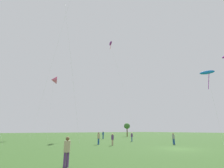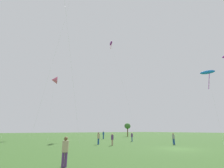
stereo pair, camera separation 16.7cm
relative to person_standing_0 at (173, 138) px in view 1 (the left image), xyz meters
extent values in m
plane|color=#335623|center=(-4.70, -3.73, -0.94)|extent=(280.00, 280.00, 0.00)
cylinder|color=#1E478C|center=(0.07, -0.05, -0.55)|extent=(0.15, 0.15, 0.79)
cylinder|color=#1E478C|center=(-0.07, 0.05, -0.55)|extent=(0.15, 0.15, 0.79)
cylinder|color=gray|center=(0.00, 0.00, 0.16)|extent=(0.36, 0.36, 0.62)
sphere|color=#997051|center=(0.00, 0.00, 0.58)|extent=(0.21, 0.21, 0.21)
cylinder|color=#1E478C|center=(-0.14, 19.61, -0.49)|extent=(0.17, 0.17, 0.89)
cylinder|color=#1E478C|center=(-0.31, 19.54, -0.49)|extent=(0.17, 0.17, 0.89)
cylinder|color=#1E478C|center=(-0.22, 19.57, 0.31)|extent=(0.41, 0.41, 0.71)
sphere|color=beige|center=(-0.22, 19.57, 0.78)|extent=(0.24, 0.24, 0.24)
cylinder|color=#1E478C|center=(-9.31, 6.38, -0.51)|extent=(0.16, 0.16, 0.85)
cylinder|color=#1E478C|center=(-9.15, 6.46, -0.51)|extent=(0.16, 0.16, 0.85)
cylinder|color=tan|center=(-9.23, 6.42, 0.25)|extent=(0.39, 0.39, 0.67)
sphere|color=brown|center=(-9.23, 6.42, 0.70)|extent=(0.23, 0.23, 0.23)
cylinder|color=tan|center=(-8.36, 3.93, -0.55)|extent=(0.15, 0.15, 0.78)
cylinder|color=tan|center=(-8.52, 3.90, -0.55)|extent=(0.15, 0.15, 0.78)
cylinder|color=#593372|center=(-8.44, 3.92, 0.15)|extent=(0.36, 0.36, 0.62)
sphere|color=tan|center=(-8.44, 3.92, 0.56)|extent=(0.21, 0.21, 0.21)
cylinder|color=#593372|center=(-18.50, -5.84, -0.53)|extent=(0.15, 0.15, 0.81)
cylinder|color=#593372|center=(-18.66, -5.82, -0.53)|extent=(0.15, 0.15, 0.81)
cylinder|color=tan|center=(-18.58, -5.83, 0.19)|extent=(0.37, 0.37, 0.64)
sphere|color=brown|center=(-18.58, -5.83, 0.62)|extent=(0.22, 0.22, 0.22)
cylinder|color=#1E478C|center=(-0.62, 8.62, -0.54)|extent=(0.15, 0.15, 0.81)
cylinder|color=#1E478C|center=(-0.54, 8.77, -0.54)|extent=(0.15, 0.15, 0.81)
cylinder|color=#593372|center=(-0.58, 8.70, 0.19)|extent=(0.37, 0.37, 0.64)
sphere|color=beige|center=(-0.58, 8.70, 0.61)|extent=(0.22, 0.22, 0.22)
cylinder|color=silver|center=(-11.60, 25.98, 6.86)|extent=(1.79, 6.30, 15.60)
cone|color=#E5598C|center=(-10.71, 29.12, 14.66)|extent=(1.95, 2.40, 2.15)
cylinder|color=silver|center=(10.35, 24.69, 15.25)|extent=(5.77, 5.94, 32.38)
ellipsoid|color=purple|center=(7.48, 27.65, 31.44)|extent=(2.25, 3.70, 1.13)
cylinder|color=red|center=(7.48, 27.65, 30.16)|extent=(0.49, 0.14, 1.95)
cylinder|color=silver|center=(7.95, -3.12, 5.57)|extent=(4.85, 2.66, 13.02)
ellipsoid|color=blue|center=(10.37, -1.80, 12.08)|extent=(2.17, 2.61, 0.88)
cylinder|color=purple|center=(10.37, -1.80, 10.21)|extent=(0.40, 0.55, 3.10)
cylinder|color=silver|center=(-13.87, 8.25, 12.95)|extent=(6.64, 3.90, 27.78)
cylinder|color=silver|center=(-14.09, 18.67, 15.81)|extent=(3.59, 8.81, 33.51)
cylinder|color=brown|center=(14.70, 28.17, 0.42)|extent=(0.33, 0.33, 2.71)
ellipsoid|color=#3D7033|center=(14.70, 28.17, 2.50)|extent=(2.07, 2.07, 1.87)
camera|label=1|loc=(-22.27, -15.71, 1.11)|focal=26.06mm
camera|label=2|loc=(-22.13, -15.81, 1.11)|focal=26.06mm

